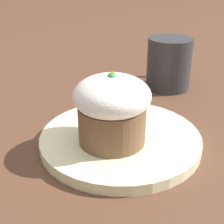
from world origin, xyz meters
TOP-DOWN VIEW (x-y plane):
  - ground_plane at (0.00, 0.00)m, footprint 4.00×4.00m
  - dessert_plate at (0.00, 0.00)m, footprint 0.23×0.23m
  - carrot_cake at (-0.02, 0.01)m, footprint 0.10×0.10m
  - spoon at (-0.00, -0.02)m, footprint 0.11×0.11m
  - coffee_cup at (0.24, -0.08)m, footprint 0.13×0.09m

SIDE VIEW (x-z plane):
  - ground_plane at x=0.00m, z-range 0.00..0.00m
  - dessert_plate at x=0.00m, z-range 0.00..0.02m
  - spoon at x=0.00m, z-range 0.02..0.02m
  - coffee_cup at x=0.24m, z-range 0.00..0.10m
  - carrot_cake at x=-0.02m, z-range 0.02..0.12m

